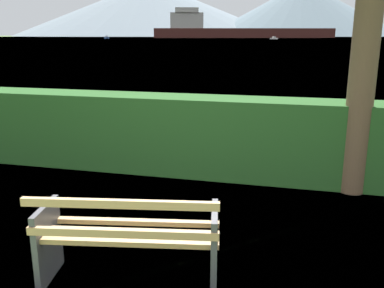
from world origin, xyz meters
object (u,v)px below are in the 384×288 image
(park_bench, at_px, (129,238))
(cargo_ship_large, at_px, (230,30))
(fishing_boat_near, at_px, (274,38))
(sailboat_mid, at_px, (107,38))

(park_bench, xyz_separation_m, cargo_ship_large, (-45.09, 281.54, 4.86))
(fishing_boat_near, xyz_separation_m, sailboat_mid, (-87.55, 8.30, 0.16))
(park_bench, height_order, sailboat_mid, sailboat_mid)
(park_bench, bearing_deg, sailboat_mid, 115.44)
(cargo_ship_large, bearing_deg, fishing_boat_near, -67.58)
(cargo_ship_large, bearing_deg, park_bench, -80.90)
(fishing_boat_near, bearing_deg, cargo_ship_large, 112.42)
(park_bench, relative_size, sailboat_mid, 0.34)
(cargo_ship_large, distance_m, sailboat_mid, 91.84)
(cargo_ship_large, relative_size, sailboat_mid, 25.06)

